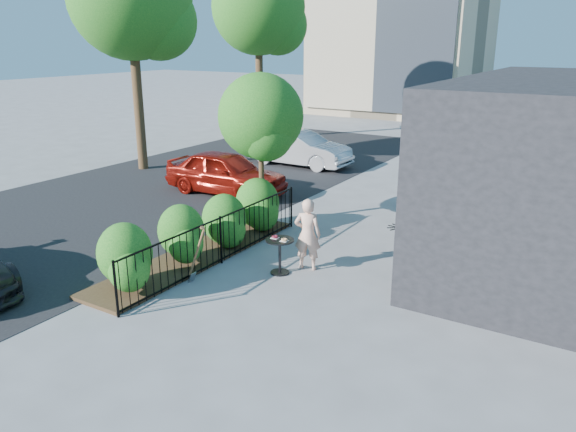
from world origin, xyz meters
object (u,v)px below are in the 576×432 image
Objects in this scene: woman at (308,234)px; shovel at (196,258)px; patio_tree at (262,122)px; car_red at (226,173)px; street_tree_near at (131,5)px; street_tree_far at (259,13)px; cafe_table at (280,250)px; car_silver at (299,148)px.

woman is 1.22× the size of shovel.
car_red is (-2.80, 2.03, -2.07)m from patio_tree.
shovel is at bearing -149.05° from car_red.
street_tree_far is at bearing 90.00° from street_tree_near.
patio_tree reaches higher than cafe_table.
street_tree_near and street_tree_far have the same top height.
patio_tree is 4.57m from shovel.
car_red is at bearing -61.91° from street_tree_far.
cafe_table is (9.85, -5.75, -5.39)m from street_tree_near.
car_red is (4.90, -9.17, -5.23)m from street_tree_far.
cafe_table is at bearing -30.28° from street_tree_near.
car_red is at bearing 144.16° from patio_tree.
woman is at bearing -128.98° from car_red.
shovel is 11.45m from car_silver.
car_red is (-3.79, 5.91, 0.12)m from shovel.
street_tree_near reaches higher than car_silver.
street_tree_far is 2.00× the size of car_silver.
woman is at bearing -52.31° from street_tree_far.
car_silver is (4.78, -4.32, -5.23)m from street_tree_far.
shovel is (0.98, -3.88, -2.19)m from patio_tree.
street_tree_far is at bearing 26.39° from car_red.
shovel is 0.31× the size of car_silver.
cafe_table is at bearing -49.91° from patio_tree.
cafe_table is 6.74m from car_red.
street_tree_far reaches higher than car_silver.
car_silver is (-2.92, 6.88, -2.08)m from patio_tree.
street_tree_far reaches higher than cafe_table.
street_tree_near is 12.57m from woman.
street_tree_far is 6.38× the size of shovel.
cafe_table is 10.70m from car_silver.
street_tree_far is (0.00, 8.00, 0.00)m from street_tree_near.
street_tree_near is 6.38× the size of shovel.
street_tree_near is at bearing 74.81° from car_red.
woman reaches higher than car_silver.
street_tree_far is at bearing 125.61° from cafe_table.
street_tree_near is 7.26m from car_red.
cafe_table is 0.63× the size of shovel.
street_tree_far reaches higher than car_red.
patio_tree is 3.79m from woman.
car_red is (-5.32, 4.05, -0.10)m from woman.
street_tree_far is 8.30m from car_silver.
street_tree_near is 2.04× the size of car_red.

